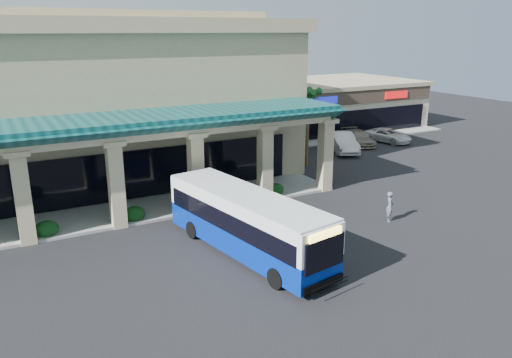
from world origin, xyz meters
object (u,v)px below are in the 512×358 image
transit_bus (247,224)px  car_gray (388,135)px  car_white (342,142)px  car_red (358,138)px  pedestrian (390,206)px

transit_bus → car_gray: bearing=24.1°
transit_bus → car_gray: 27.58m
car_white → car_gray: 6.30m
car_white → car_gray: size_ratio=1.13×
car_red → car_gray: size_ratio=1.01×
car_red → car_gray: 3.25m
car_red → transit_bus: bearing=-126.6°
car_white → car_red: size_ratio=1.12×
car_white → car_gray: (6.20, 1.07, -0.21)m
transit_bus → car_gray: transit_bus is taller
pedestrian → car_white: car_white is taller
car_red → pedestrian: bearing=-109.6°
pedestrian → car_gray: size_ratio=0.37×
transit_bus → pedestrian: (8.86, -0.09, -0.63)m
transit_bus → car_white: 21.98m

